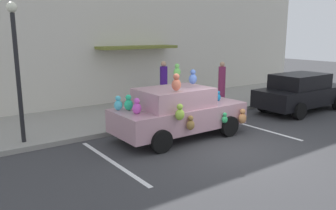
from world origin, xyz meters
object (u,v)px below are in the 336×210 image
object	(u,v)px
street_lamp_post	(16,59)
pedestrian_walking_past	(164,84)
plush_covered_car	(178,112)
pedestrian_near_shopfront	(222,84)
teddy_bear_on_sidewalk	(203,100)
parked_sedan_behind	(302,92)

from	to	relation	value
street_lamp_post	pedestrian_walking_past	distance (m)	6.62
plush_covered_car	pedestrian_near_shopfront	distance (m)	4.88
teddy_bear_on_sidewalk	pedestrian_near_shopfront	distance (m)	1.55
teddy_bear_on_sidewalk	street_lamp_post	world-z (taller)	street_lamp_post
pedestrian_walking_past	pedestrian_near_shopfront	bearing A→B (deg)	-29.97
parked_sedan_behind	street_lamp_post	world-z (taller)	street_lamp_post
parked_sedan_behind	teddy_bear_on_sidewalk	distance (m)	4.08
pedestrian_walking_past	teddy_bear_on_sidewalk	bearing A→B (deg)	-65.37
plush_covered_car	teddy_bear_on_sidewalk	size ratio (longest dim) A/B	5.36
plush_covered_car	pedestrian_near_shopfront	xyz separation A→B (m)	(4.23, 2.43, 0.20)
pedestrian_near_shopfront	pedestrian_walking_past	xyz separation A→B (m)	(-2.18, 1.26, 0.02)
parked_sedan_behind	pedestrian_near_shopfront	xyz separation A→B (m)	(-2.05, 2.53, 0.21)
parked_sedan_behind	pedestrian_walking_past	size ratio (longest dim) A/B	2.39
teddy_bear_on_sidewalk	pedestrian_near_shopfront	xyz separation A→B (m)	(1.42, 0.40, 0.49)
parked_sedan_behind	pedestrian_near_shopfront	size ratio (longest dim) A/B	2.45
parked_sedan_behind	pedestrian_walking_past	bearing A→B (deg)	138.16
plush_covered_car	pedestrian_walking_past	distance (m)	4.22
pedestrian_near_shopfront	pedestrian_walking_past	size ratio (longest dim) A/B	0.98
plush_covered_car	pedestrian_walking_past	size ratio (longest dim) A/B	2.25
street_lamp_post	pedestrian_near_shopfront	xyz separation A→B (m)	(8.35, 0.64, -1.49)
plush_covered_car	pedestrian_walking_past	xyz separation A→B (m)	(2.05, 3.69, 0.22)
teddy_bear_on_sidewalk	pedestrian_walking_past	bearing A→B (deg)	114.63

